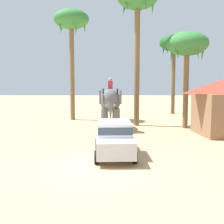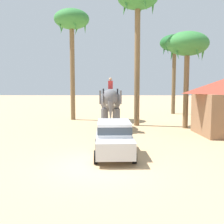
{
  "view_description": "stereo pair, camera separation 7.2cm",
  "coord_description": "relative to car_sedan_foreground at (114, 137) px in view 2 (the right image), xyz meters",
  "views": [
    {
      "loc": [
        0.54,
        -11.66,
        3.64
      ],
      "look_at": [
        0.39,
        6.97,
        1.6
      ],
      "focal_mm": 45.7,
      "sensor_mm": 36.0,
      "label": 1
    },
    {
      "loc": [
        0.61,
        -11.65,
        3.64
      ],
      "look_at": [
        0.39,
        6.97,
        1.6
      ],
      "focal_mm": 45.7,
      "sensor_mm": 36.0,
      "label": 2
    }
  ],
  "objects": [
    {
      "name": "palm_tree_behind_elephant",
      "position": [
        1.81,
        9.58,
        8.72
      ],
      "size": [
        3.2,
        3.2,
        11.04
      ],
      "color": "brown",
      "rests_on": "ground"
    },
    {
      "name": "car_sedan_foreground",
      "position": [
        0.0,
        0.0,
        0.0
      ],
      "size": [
        2.02,
        4.17,
        1.7
      ],
      "color": "#B7BABF",
      "rests_on": "ground"
    },
    {
      "name": "ground_plane",
      "position": [
        -0.55,
        -1.92,
        -0.93
      ],
      "size": [
        120.0,
        120.0,
        0.0
      ],
      "primitive_type": "plane",
      "color": "tan"
    },
    {
      "name": "palm_tree_near_hut",
      "position": [
        -3.93,
        13.04,
        7.92
      ],
      "size": [
        3.2,
        3.2,
        10.14
      ],
      "color": "brown",
      "rests_on": "ground"
    },
    {
      "name": "elephant_with_mahout",
      "position": [
        -0.31,
        7.88,
        1.06
      ],
      "size": [
        1.66,
        3.88,
        3.88
      ],
      "color": "slate",
      "rests_on": "ground"
    },
    {
      "name": "palm_tree_left_of_road",
      "position": [
        5.47,
        8.3,
        5.31
      ],
      "size": [
        3.2,
        3.2,
        7.32
      ],
      "color": "brown",
      "rests_on": "ground"
    },
    {
      "name": "palm_tree_far_back",
      "position": [
        6.48,
        17.96,
        6.54
      ],
      "size": [
        3.2,
        3.2,
        8.64
      ],
      "color": "brown",
      "rests_on": "ground"
    }
  ]
}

